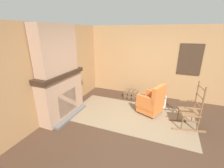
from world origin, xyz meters
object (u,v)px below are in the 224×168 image
Objects in this scene: rocking_chair at (190,113)px; storage_case at (60,69)px; laundry_basket at (159,101)px; armchair at (151,103)px; oil_lamp_vase at (41,74)px; firewood_stack at (131,94)px.

rocking_chair is 5.03× the size of storage_case.
laundry_basket is at bearing 30.38° from storage_case.
rocking_chair reaches higher than laundry_basket.
armchair is 3.10m from oil_lamp_vase.
oil_lamp_vase reaches higher than laundry_basket.
firewood_stack is 3.23m from oil_lamp_vase.
firewood_stack is at bearing 58.18° from oil_lamp_vase.
firewood_stack is 1.12× the size of laundry_basket.
laundry_basket is at bearing -60.34° from rocking_chair.
firewood_stack is (-0.87, 0.93, -0.21)m from armchair.
laundry_basket is 3.65m from oil_lamp_vase.
firewood_stack is at bearing -24.58° from armchair.
armchair is at bearing 33.25° from oil_lamp_vase.
firewood_stack is 2.73m from storage_case.
storage_case is (-3.45, -0.60, 0.97)m from rocking_chair.
armchair reaches higher than firewood_stack.
laundry_basket is 1.52× the size of oil_lamp_vase.
rocking_chair is (1.01, -0.32, 0.06)m from armchair.
rocking_chair is at bearing -175.09° from armchair.
armchair is 1.29m from firewood_stack.
storage_case reaches higher than laundry_basket.
firewood_stack is 1.70× the size of oil_lamp_vase.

